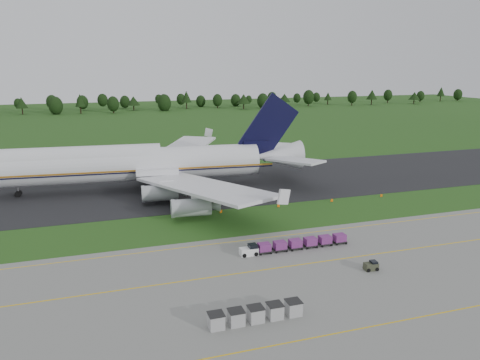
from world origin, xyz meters
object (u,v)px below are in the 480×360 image
object	(u,v)px
edge_markers	(306,203)
utility_cart	(371,267)
baggage_train	(293,244)
aircraft	(135,164)
uld_row	(256,314)

from	to	relation	value
edge_markers	utility_cart	bearing A→B (deg)	-99.24
baggage_train	utility_cart	world-z (taller)	baggage_train
utility_cart	aircraft	bearing A→B (deg)	116.56
uld_row	edge_markers	world-z (taller)	uld_row
edge_markers	baggage_train	bearing A→B (deg)	-120.21
uld_row	edge_markers	bearing A→B (deg)	57.39
baggage_train	edge_markers	distance (m)	25.64
baggage_train	edge_markers	bearing A→B (deg)	59.79
edge_markers	aircraft	bearing A→B (deg)	145.11
utility_cart	edge_markers	distance (m)	33.25
baggage_train	edge_markers	xyz separation A→B (m)	(12.90, 22.15, -0.67)
aircraft	uld_row	world-z (taller)	aircraft
utility_cart	edge_markers	bearing A→B (deg)	80.76
baggage_train	uld_row	xyz separation A→B (m)	(-13.17, -18.59, 0.02)
baggage_train	utility_cart	distance (m)	13.08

